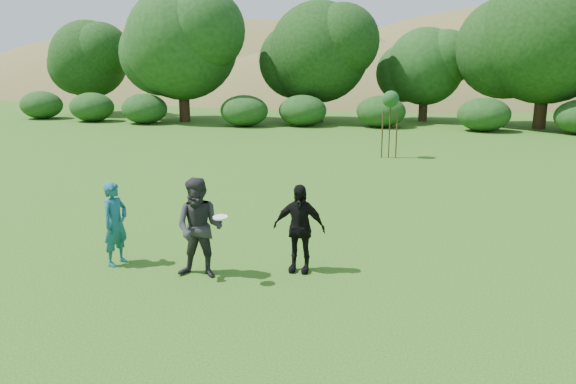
# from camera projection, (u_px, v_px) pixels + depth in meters

# --- Properties ---
(ground) EXTENTS (120.00, 120.00, 0.00)m
(ground) POSITION_uv_depth(u_px,v_px,m) (250.00, 286.00, 10.30)
(ground) COLOR #19470C
(ground) RESTS_ON ground
(player_teal) EXTENTS (0.53, 0.69, 1.71)m
(player_teal) POSITION_uv_depth(u_px,v_px,m) (115.00, 224.00, 11.25)
(player_teal) COLOR #175768
(player_teal) RESTS_ON ground
(player_grey) EXTENTS (0.97, 0.78, 1.93)m
(player_grey) POSITION_uv_depth(u_px,v_px,m) (200.00, 228.00, 10.56)
(player_grey) COLOR #29292C
(player_grey) RESTS_ON ground
(player_black) EXTENTS (1.03, 0.45, 1.75)m
(player_black) POSITION_uv_depth(u_px,v_px,m) (299.00, 228.00, 10.87)
(player_black) COLOR black
(player_black) RESTS_ON ground
(frisbee) EXTENTS (0.27, 0.27, 0.05)m
(frisbee) POSITION_uv_depth(u_px,v_px,m) (220.00, 217.00, 10.12)
(frisbee) COLOR white
(frisbee) RESTS_ON ground
(sapling) EXTENTS (0.70, 0.70, 2.85)m
(sapling) POSITION_uv_depth(u_px,v_px,m) (391.00, 101.00, 23.55)
(sapling) COLOR #352715
(sapling) RESTS_ON ground
(hillside) EXTENTS (150.00, 72.00, 52.00)m
(hillside) POSITION_uv_depth(u_px,v_px,m) (392.00, 180.00, 78.02)
(hillside) COLOR olive
(hillside) RESTS_ON ground
(tree_row) EXTENTS (53.92, 10.38, 9.62)m
(tree_row) POSITION_uv_depth(u_px,v_px,m) (430.00, 48.00, 35.67)
(tree_row) COLOR #3A2616
(tree_row) RESTS_ON ground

